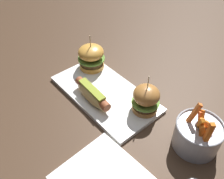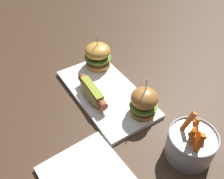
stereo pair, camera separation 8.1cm
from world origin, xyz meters
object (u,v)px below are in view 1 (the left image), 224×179
hot_dog (92,93)px  slider_left (91,57)px  fries_bucket (198,135)px  side_plate (102,179)px  platter_main (105,94)px  slider_right (146,99)px

hot_dog → slider_left: (-0.14, 0.11, 0.02)m
fries_bucket → side_plate: bearing=-108.0°
side_plate → slider_left: bearing=145.7°
platter_main → side_plate: 0.32m
fries_bucket → side_plate: size_ratio=0.70×
slider_left → side_plate: 0.46m
hot_dog → slider_right: slider_right is taller
slider_left → fries_bucket: bearing=1.6°
slider_left → platter_main: bearing=-20.4°
hot_dog → slider_right: bearing=34.1°
platter_main → fries_bucket: (0.33, 0.07, 0.04)m
slider_left → side_plate: bearing=-34.3°
platter_main → slider_right: 0.16m
slider_right → fries_bucket: bearing=5.8°
hot_dog → side_plate: size_ratio=0.84×
slider_left → slider_right: same height
hot_dog → slider_right: 0.18m
hot_dog → slider_right: (0.15, 0.10, 0.02)m
hot_dog → platter_main: bearing=86.0°
fries_bucket → platter_main: bearing=-168.5°
platter_main → hot_dog: hot_dog is taller
platter_main → hot_dog: bearing=-94.0°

